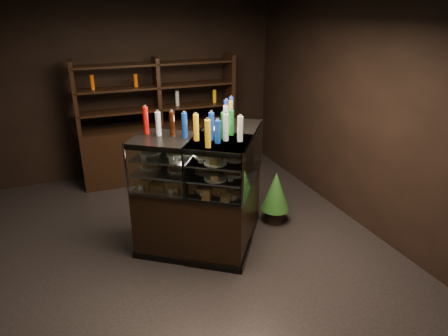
{
  "coord_description": "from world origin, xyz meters",
  "views": [
    {
      "loc": [
        -0.92,
        -4.18,
        2.75
      ],
      "look_at": [
        0.57,
        -0.38,
        1.07
      ],
      "focal_mm": 32.0,
      "sensor_mm": 36.0,
      "label": 1
    }
  ],
  "objects": [
    {
      "name": "room_shell",
      "position": [
        0.0,
        0.0,
        1.94
      ],
      "size": [
        5.02,
        5.02,
        3.01
      ],
      "color": "black",
      "rests_on": "ground"
    },
    {
      "name": "ground",
      "position": [
        0.0,
        0.0,
        0.0
      ],
      "size": [
        5.0,
        5.0,
        0.0
      ],
      "primitive_type": "plane",
      "color": "black",
      "rests_on": "ground"
    },
    {
      "name": "potted_conifer",
      "position": [
        1.46,
        -0.0,
        0.47
      ],
      "size": [
        0.38,
        0.38,
        0.82
      ],
      "rotation": [
        0.0,
        0.0,
        0.29
      ],
      "color": "black",
      "rests_on": "ground"
    },
    {
      "name": "bottles_top",
      "position": [
        0.45,
        -0.22,
        1.55
      ],
      "size": [
        1.24,
        0.93,
        0.3
      ],
      "color": "silver",
      "rests_on": "display_case"
    },
    {
      "name": "food_display",
      "position": [
        0.45,
        -0.23,
        1.06
      ],
      "size": [
        1.41,
        1.07,
        0.44
      ],
      "color": "#CB8149",
      "rests_on": "display_case"
    },
    {
      "name": "back_shelving",
      "position": [
        0.39,
        2.05,
        0.6
      ],
      "size": [
        2.53,
        0.46,
        2.0
      ],
      "rotation": [
        0.0,
        0.0,
        -0.02
      ],
      "color": "black",
      "rests_on": "ground"
    },
    {
      "name": "display_case",
      "position": [
        0.45,
        -0.22,
        0.48
      ],
      "size": [
        1.8,
        1.44,
        1.42
      ],
      "rotation": [
        0.0,
        0.0,
        0.18
      ],
      "color": "black",
      "rests_on": "ground"
    }
  ]
}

